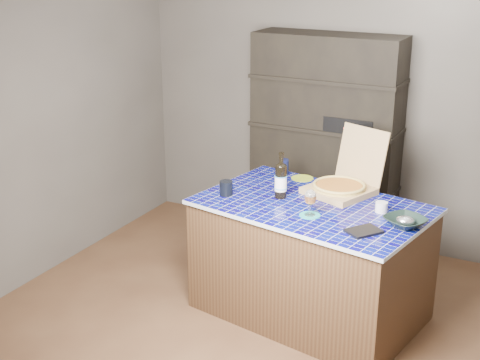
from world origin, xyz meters
The scene contains 14 objects.
room centered at (0.00, 0.00, 1.25)m, with size 3.50×3.50×3.50m.
shelving_unit centered at (0.00, 1.53, 0.90)m, with size 1.20×0.41×1.80m.
kitchen_island centered at (0.34, 0.39, 0.41)m, with size 1.64×1.20×0.82m.
pizza_box centered at (0.44, 0.68, 0.88)m, with size 0.54×0.59×0.43m.
mead_bottle centered at (0.10, 0.41, 0.95)m, with size 0.09×0.09×0.32m.
teal_trivet centered at (0.40, 0.19, 0.82)m, with size 0.14×0.14×0.01m, color teal.
wine_glass centered at (0.40, 0.19, 0.94)m, with size 0.08×0.08×0.17m.
tumbler centered at (-0.26, 0.28, 0.87)m, with size 0.09×0.09×0.10m, color black.
dvd_case centered at (0.79, 0.10, 0.83)m, with size 0.14×0.20×0.02m, color black.
bowl centered at (0.98, 0.30, 0.85)m, with size 0.24×0.24×0.06m, color black.
foil_contents centered at (0.98, 0.30, 0.86)m, with size 0.11×0.09×0.05m, color silver.
white_jar centered at (0.79, 0.47, 0.85)m, with size 0.08×0.08×0.07m, color silver.
navy_cup centered at (-0.08, 0.87, 0.88)m, with size 0.07×0.07×0.12m, color black.
green_trivet centered at (0.08, 0.84, 0.82)m, with size 0.16×0.16×0.01m, color #9AB025.
Camera 1 is at (1.82, -3.52, 2.46)m, focal length 50.00 mm.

